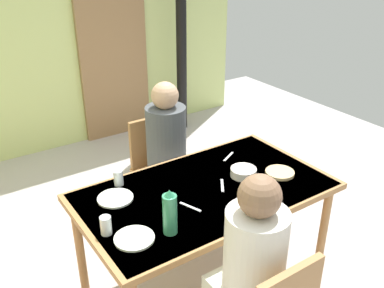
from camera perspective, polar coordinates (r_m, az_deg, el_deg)
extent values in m
cube|color=#C7D883|center=(4.69, -20.24, 15.36)|extent=(4.80, 0.10, 2.82)
cube|color=olive|center=(4.95, -10.39, 12.12)|extent=(0.80, 0.05, 2.00)
cylinder|color=black|center=(4.97, -1.47, 17.40)|extent=(0.12, 0.12, 2.82)
cube|color=#A67343|center=(2.69, 1.80, -6.34)|extent=(1.57, 0.90, 0.04)
cube|color=beige|center=(2.68, 1.81, -5.99)|extent=(1.51, 0.87, 0.00)
cylinder|color=#A67343|center=(3.10, 16.99, -10.95)|extent=(0.06, 0.06, 0.69)
cylinder|color=#A67343|center=(2.93, -14.66, -13.12)|extent=(0.06, 0.06, 0.69)
cylinder|color=#A67343|center=(3.52, 7.58, -5.09)|extent=(0.06, 0.06, 0.69)
cube|color=#A67343|center=(3.41, -3.73, -3.99)|extent=(0.40, 0.40, 0.04)
cube|color=#A67343|center=(3.45, -5.36, 0.27)|extent=(0.38, 0.04, 0.42)
cylinder|color=#A67343|center=(3.50, 0.24, -7.85)|extent=(0.04, 0.04, 0.41)
cylinder|color=#A67343|center=(3.35, -4.64, -9.65)|extent=(0.04, 0.04, 0.41)
cylinder|color=#A67343|center=(3.74, -2.72, -5.44)|extent=(0.04, 0.04, 0.41)
cylinder|color=#A67343|center=(3.60, -7.36, -6.99)|extent=(0.04, 0.04, 0.41)
cube|color=silver|center=(2.37, 6.01, -18.16)|extent=(0.30, 0.22, 0.12)
cylinder|color=silver|center=(2.13, 8.28, -14.77)|extent=(0.30, 0.30, 0.52)
sphere|color=#846047|center=(1.92, 8.95, -6.85)|extent=(0.20, 0.20, 0.20)
cube|color=#4F5151|center=(3.26, -2.32, -4.25)|extent=(0.30, 0.22, 0.12)
cylinder|color=#4C5156|center=(3.23, -3.44, 0.56)|extent=(0.30, 0.30, 0.52)
sphere|color=tan|center=(3.09, -3.61, 6.43)|extent=(0.20, 0.20, 0.20)
cylinder|color=#398E65|center=(2.26, -2.95, -9.31)|extent=(0.08, 0.08, 0.23)
cone|color=#2C885E|center=(2.19, -3.03, -6.50)|extent=(0.05, 0.05, 0.03)
cylinder|color=silver|center=(2.82, 6.83, -3.73)|extent=(0.17, 0.17, 0.05)
cylinder|color=white|center=(2.30, -7.66, -12.27)|extent=(0.21, 0.21, 0.01)
cylinder|color=white|center=(2.62, -10.13, -7.07)|extent=(0.21, 0.21, 0.01)
cylinder|color=silver|center=(2.65, 8.29, -5.54)|extent=(0.06, 0.06, 0.09)
cylinder|color=silver|center=(2.74, -9.73, -4.43)|extent=(0.06, 0.06, 0.10)
cylinder|color=silver|center=(2.33, -11.35, -10.53)|extent=(0.06, 0.06, 0.10)
cylinder|color=#DBB77A|center=(2.89, 11.56, -3.73)|extent=(0.19, 0.19, 0.02)
cube|color=silver|center=(3.06, 4.85, -1.67)|extent=(0.14, 0.08, 0.00)
cube|color=silver|center=(2.72, 4.03, -5.49)|extent=(0.10, 0.13, 0.00)
cube|color=silver|center=(2.51, -0.22, -8.32)|extent=(0.07, 0.15, 0.00)
cube|color=silver|center=(2.48, 6.77, -9.10)|extent=(0.10, 0.13, 0.00)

